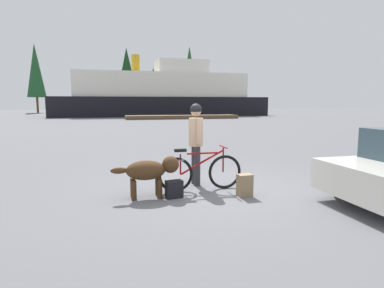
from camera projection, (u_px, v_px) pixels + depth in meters
name	position (u px, v px, depth m)	size (l,w,h in m)	color
ground_plane	(211.00, 190.00, 6.79)	(160.00, 160.00, 0.00)	slate
bicycle	(200.00, 172.00, 6.69)	(1.78, 0.44, 0.91)	black
person_cyclist	(196.00, 136.00, 7.08)	(0.32, 0.53, 1.80)	#333338
dog	(150.00, 171.00, 6.19)	(1.31, 0.44, 0.79)	#472D19
backpack	(245.00, 185.00, 6.29)	(0.28, 0.20, 0.44)	#8C7251
handbag_pannier	(174.00, 189.00, 6.20)	(0.32, 0.18, 0.34)	black
dock_pier	(182.00, 117.00, 36.49)	(12.57, 2.92, 0.40)	brown
ferry_boat	(162.00, 95.00, 44.53)	(28.45, 7.80, 8.14)	black
pine_tree_far_left	(35.00, 70.00, 56.19)	(3.15, 3.15, 12.02)	#4C331E
pine_tree_center	(127.00, 71.00, 59.81)	(3.80, 3.80, 11.84)	#4C331E
pine_tree_far_right	(189.00, 72.00, 63.10)	(3.50, 3.50, 12.60)	#4C331E
pine_tree_mid_back	(153.00, 83.00, 67.19)	(3.29, 3.29, 8.96)	#4C331E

